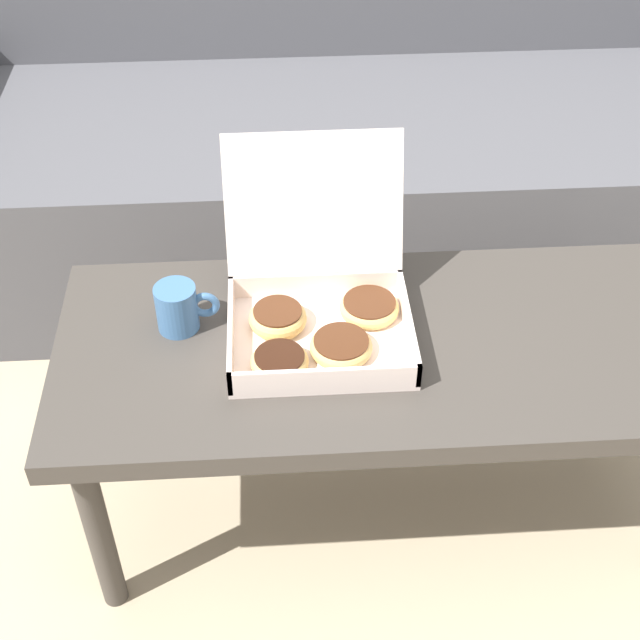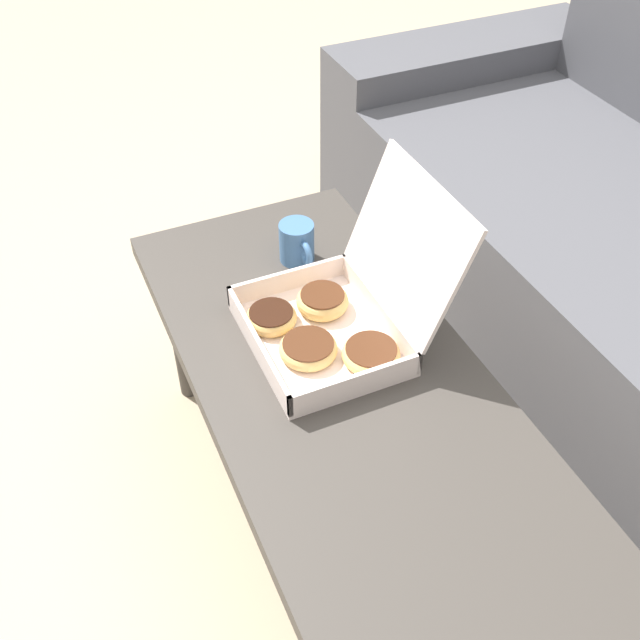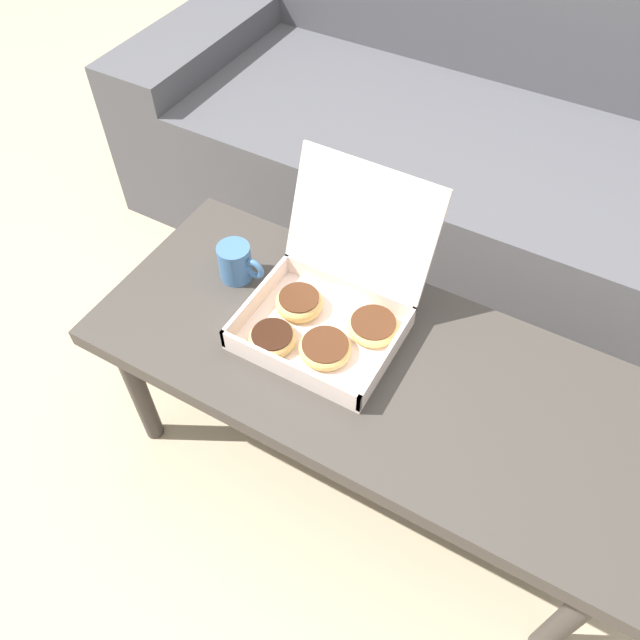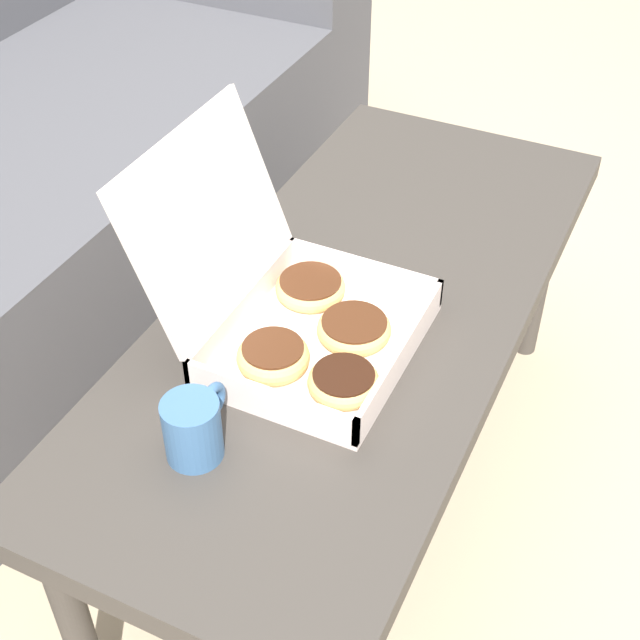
% 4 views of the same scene
% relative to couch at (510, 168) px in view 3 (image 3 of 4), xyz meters
% --- Properties ---
extents(ground_plane, '(12.00, 12.00, 0.00)m').
position_rel_couch_xyz_m(ground_plane, '(0.00, -0.83, -0.29)').
color(ground_plane, tan).
extents(couch, '(2.30, 0.86, 0.84)m').
position_rel_couch_xyz_m(couch, '(0.00, 0.00, 0.00)').
color(couch, '#4C4C51').
rests_on(couch, ground_plane).
extents(coffee_table, '(1.13, 0.48, 0.45)m').
position_rel_couch_xyz_m(coffee_table, '(0.00, -0.94, 0.11)').
color(coffee_table, '#3D3833').
rests_on(coffee_table, ground_plane).
extents(pastry_box, '(0.30, 0.33, 0.28)m').
position_rel_couch_xyz_m(pastry_box, '(-0.12, -0.91, 0.21)').
color(pastry_box, silver).
rests_on(pastry_box, coffee_table).
extents(coffee_mug, '(0.11, 0.07, 0.08)m').
position_rel_couch_xyz_m(coffee_mug, '(-0.36, -0.88, 0.20)').
color(coffee_mug, '#3D6693').
rests_on(coffee_mug, coffee_table).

